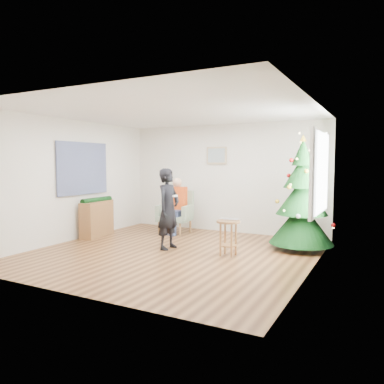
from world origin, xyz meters
The scene contains 19 objects.
floor centered at (0.00, 0.00, 0.00)m, with size 5.00×5.00×0.00m, color brown.
ceiling centered at (0.00, 0.00, 2.60)m, with size 5.00×5.00×0.00m, color white.
wall_back centered at (0.00, 2.50, 1.30)m, with size 5.00×5.00×0.00m, color silver.
wall_front centered at (0.00, -2.50, 1.30)m, with size 5.00×5.00×0.00m, color silver.
wall_left centered at (-2.50, 0.00, 1.30)m, with size 5.00×5.00×0.00m, color silver.
wall_right centered at (2.50, 0.00, 1.30)m, with size 5.00×5.00×0.00m, color silver.
window_panel centered at (2.47, 1.00, 1.50)m, with size 0.04×1.30×1.40m, color white.
curtains centered at (2.44, 1.00, 1.50)m, with size 0.05×1.75×1.50m.
christmas_tree centered at (2.06, 1.41, 0.99)m, with size 1.22×1.22×2.21m.
stool centered at (1.00, 0.29, 0.33)m, with size 0.43×0.43×0.64m.
laptop centered at (1.00, 0.29, 0.66)m, with size 0.35×0.23×0.03m, color silver.
armchair centered at (-0.94, 1.75, 0.37)m, with size 0.83×0.77×1.00m.
seated_person centered at (-0.93, 1.70, 0.68)m, with size 0.45×0.64×1.32m.
standing_man centered at (-0.24, 0.26, 0.78)m, with size 0.57×0.38×1.57m, color black.
game_controller centered at (-0.07, 0.23, 1.05)m, with size 0.04×0.13×0.04m, color white.
console centered at (-2.33, 0.57, 0.40)m, with size 0.30×1.00×0.80m, color brown.
garland centered at (-2.33, 0.57, 0.82)m, with size 0.14×0.14×0.90m, color black.
tapestry centered at (-2.46, 0.30, 1.55)m, with size 0.03×1.50×1.15m, color black.
framed_picture centered at (-0.20, 2.46, 1.85)m, with size 0.52×0.05×0.42m.
Camera 1 is at (3.50, -5.90, 1.68)m, focal length 35.00 mm.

